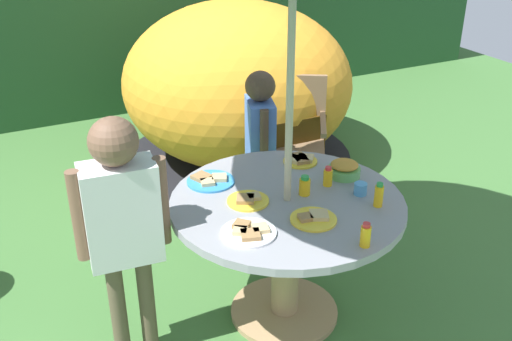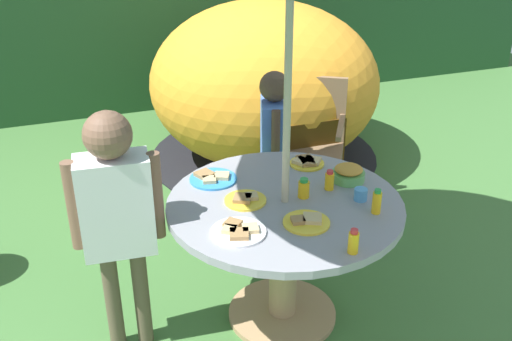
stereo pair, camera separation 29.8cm
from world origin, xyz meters
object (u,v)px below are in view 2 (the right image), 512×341
Objects in this scene: plate_center_front at (213,178)px; dome_tent at (264,83)px; child_in_white_shirt at (116,206)px; plate_back_edge at (245,199)px; juice_bottle_far_left at (304,189)px; cup_near at (361,194)px; juice_bottle_center_back at (329,181)px; wooden_chair at (311,138)px; plate_mid_left at (307,221)px; plate_mid_right at (238,231)px; garden_table at (284,230)px; juice_bottle_far_right at (353,242)px; juice_bottle_near_right at (377,202)px; snack_bowl at (348,173)px; child_in_blue_shirt at (274,133)px; plate_near_left at (307,162)px.

dome_tent is at bearing 60.91° from plate_center_front.
child_in_white_shirt reaches higher than plate_back_edge.
cup_near is (0.25, -0.12, -0.02)m from juice_bottle_far_left.
juice_bottle_center_back is (0.16, 0.03, 0.00)m from juice_bottle_far_left.
dome_tent reaches higher than plate_back_edge.
wooden_chair is 9.12× the size of juice_bottle_far_left.
juice_bottle_center_back is 0.18m from cup_near.
plate_mid_left and plate_mid_right have the same top height.
wooden_chair reaches higher than garden_table.
plate_back_edge is 0.30m from juice_bottle_far_left.
plate_center_front is at bearing 143.96° from cup_near.
juice_bottle_far_right is at bearing -102.23° from dome_tent.
wooden_chair is 1.10m from juice_bottle_center_back.
juice_bottle_far_right is at bearing -135.59° from juice_bottle_near_right.
juice_bottle_far_left is 0.16m from juice_bottle_center_back.
plate_back_edge is (0.62, -0.01, -0.08)m from child_in_white_shirt.
plate_mid_left is 2.05× the size of juice_bottle_center_back.
juice_bottle_near_right is at bearing -3.88° from plate_mid_left.
dome_tent is 2.38m from plate_mid_right.
plate_mid_right is (-0.71, -0.29, -0.03)m from snack_bowl.
plate_center_front is 2.19× the size of juice_bottle_far_right.
snack_bowl is (0.12, -0.76, 0.05)m from child_in_blue_shirt.
garden_table is 2.09m from dome_tent.
dome_tent is (0.00, 0.93, 0.11)m from wooden_chair.
juice_bottle_near_right is 1.09× the size of juice_bottle_far_right.
child_in_white_shirt is 1.22m from juice_bottle_near_right.
juice_bottle_center_back reaches higher than juice_bottle_far_left.
cup_near is at bearing 57.08° from juice_bottle_far_right.
dome_tent is 2.05m from juice_bottle_far_left.
child_in_white_shirt reaches higher than wooden_chair.
child_in_white_shirt reaches higher than juice_bottle_far_left.
wooden_chair is 0.74× the size of child_in_white_shirt.
cup_near is (0.08, -0.46, 0.02)m from plate_near_left.
juice_bottle_center_back reaches higher than plate_near_left.
child_in_white_shirt is 5.00× the size of plate_mid_right.
garden_table is 11.00× the size of juice_bottle_center_back.
snack_bowl is 1.68× the size of juice_bottle_far_left.
wooden_chair is at bearing 52.96° from plate_mid_right.
garden_table is 0.61× the size of dome_tent.
snack_bowl reaches higher than cup_near.
juice_bottle_far_left is 1.57× the size of cup_near.
child_in_blue_shirt is at bearing 89.00° from juice_bottle_center_back.
garden_table is 0.43m from cup_near.
juice_bottle_near_right is at bearing -10.31° from child_in_white_shirt.
child_in_blue_shirt is at bearing 99.31° from snack_bowl.
plate_back_edge is 0.29m from plate_mid_right.
juice_bottle_center_back is (-0.10, 0.29, -0.01)m from juice_bottle_near_right.
snack_bowl is 0.31m from juice_bottle_far_left.
dome_tent is at bearing 66.76° from plate_back_edge.
plate_mid_right is at bearing 175.57° from juice_bottle_near_right.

